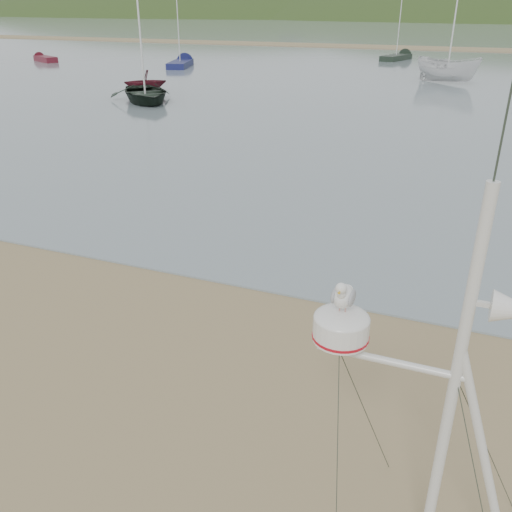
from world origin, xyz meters
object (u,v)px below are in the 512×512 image
at_px(boat_white, 451,47).
at_px(sailboat_blue_near, 184,62).
at_px(boat_red, 144,71).
at_px(dinghy_red_far, 42,58).
at_px(boat_dark, 142,57).
at_px(mast_rig, 430,476).
at_px(sailboat_dark_mid, 402,56).

distance_m(boat_white, sailboat_blue_near, 23.66).
height_order(boat_red, dinghy_red_far, boat_red).
height_order(boat_white, dinghy_red_far, boat_white).
bearing_deg(boat_white, boat_red, 148.69).
bearing_deg(dinghy_red_far, boat_dark, -37.08).
xyz_separation_m(mast_rig, boat_red, (-19.91, 26.47, 0.15)).
bearing_deg(mast_rig, boat_red, 126.95).
xyz_separation_m(mast_rig, boat_white, (-2.48, 38.14, 1.25)).
bearing_deg(sailboat_dark_mid, mast_rig, -81.80).
distance_m(mast_rig, sailboat_blue_near, 49.30).
xyz_separation_m(boat_white, sailboat_dark_mid, (-5.51, 17.32, -2.15)).
relative_size(mast_rig, sailboat_blue_near, 0.76).
relative_size(boat_red, sailboat_dark_mid, 0.43).
bearing_deg(dinghy_red_far, boat_red, -33.96).
xyz_separation_m(boat_red, dinghy_red_far, (-20.64, 13.90, -1.05)).
bearing_deg(sailboat_dark_mid, boat_white, -72.34).
height_order(boat_white, sailboat_blue_near, sailboat_blue_near).
distance_m(mast_rig, sailboat_dark_mid, 56.04).
relative_size(boat_dark, sailboat_blue_near, 0.75).
distance_m(boat_dark, sailboat_blue_near, 20.48).
bearing_deg(mast_rig, boat_dark, 127.59).
bearing_deg(boat_red, dinghy_red_far, -160.98).
xyz_separation_m(boat_white, dinghy_red_far, (-38.07, 2.23, -2.16)).
bearing_deg(sailboat_blue_near, mast_rig, -58.56).
distance_m(dinghy_red_far, sailboat_dark_mid, 35.88).
bearing_deg(boat_red, mast_rig, -0.07).
bearing_deg(boat_white, mast_rig, -151.39).
bearing_deg(sailboat_blue_near, boat_dark, -67.44).
xyz_separation_m(boat_red, sailboat_dark_mid, (11.92, 28.99, -1.04)).
distance_m(sailboat_dark_mid, sailboat_blue_near, 22.22).
xyz_separation_m(boat_dark, sailboat_dark_mid, (9.91, 32.20, -2.21)).
bearing_deg(mast_rig, dinghy_red_far, 135.13).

